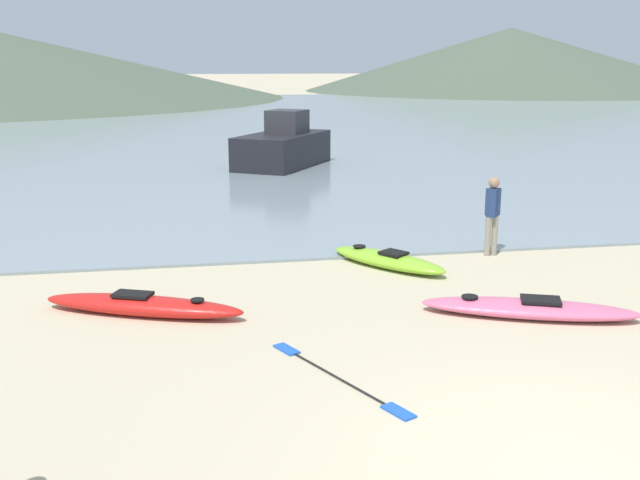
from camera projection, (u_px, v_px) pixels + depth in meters
The scene contains 9 objects.
ground_plane at pixel (569, 468), 7.43m from camera, with size 400.00×400.00×0.00m, color #C6B793.
bay_water at pixel (238, 121), 48.68m from camera, with size 160.00×70.00×0.06m, color gray.
far_hill_midleft at pixel (510, 59), 94.82m from camera, with size 52.03×52.03×7.77m, color #4C5B47.
kayak_on_sand_0 at pixel (388, 260), 14.59m from camera, with size 2.17×2.55×0.33m.
kayak_on_sand_2 at pixel (529, 308), 11.78m from camera, with size 3.40×1.92×0.31m.
kayak_on_sand_4 at pixel (143, 305), 11.86m from camera, with size 3.33×1.87×0.35m.
person_near_waterline at pixel (493, 211), 15.26m from camera, with size 0.33×0.29×1.64m.
moored_boat_1 at pixel (283, 147), 27.79m from camera, with size 4.16×4.86×2.04m.
loose_paddle at pixel (337, 377), 9.51m from camera, with size 1.35×2.59×0.03m.
Camera 1 is at (-3.65, -6.12, 3.96)m, focal length 42.00 mm.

